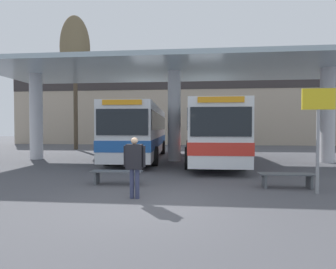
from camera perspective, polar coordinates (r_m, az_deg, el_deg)
ground_plane at (r=6.80m, az=-3.82°, el=-14.60°), size 100.00×100.00×0.00m
townhouse_backdrop at (r=29.62m, az=3.31°, el=6.96°), size 40.00×0.58×8.15m
station_canopy at (r=15.35m, az=1.37°, el=12.18°), size 21.75×6.78×5.38m
transit_bus_left_bay at (r=16.30m, az=-6.02°, el=0.90°), size 3.02×10.43×3.11m
transit_bus_center_bay at (r=15.26m, az=9.02°, el=0.81°), size 2.80×10.91×3.07m
waiting_bench_near_pillar at (r=8.93m, az=-11.12°, el=-8.50°), size 1.69×0.44×0.46m
waiting_bench_mid_platform at (r=9.06m, az=24.42°, el=-8.46°), size 1.69×0.44×0.46m
info_sign_platform at (r=8.58m, az=29.88°, el=2.98°), size 0.90×0.09×3.00m
pedestrian_waiting at (r=7.04m, az=-7.30°, el=-5.80°), size 0.60×0.26×1.63m
poplar_tree_behind_left at (r=25.34m, az=-19.56°, el=17.07°), size 2.53×2.53×11.67m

